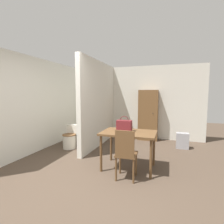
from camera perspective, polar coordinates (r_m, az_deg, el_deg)
name	(u,v)px	position (r m, az deg, el deg)	size (l,w,h in m)	color
ground_plane	(80,188)	(3.19, -10.30, -23.15)	(16.00, 16.00, 0.00)	#4C3D30
wall_back	(130,102)	(6.31, 5.87, 3.17)	(4.98, 0.12, 2.50)	silver
wall_left	(48,104)	(5.47, -20.27, 2.43)	(0.12, 4.65, 2.50)	silver
partition_wall	(99,104)	(5.26, -4.31, 2.65)	(0.12, 2.49, 2.50)	silver
dining_table	(129,136)	(3.63, 5.46, -7.88)	(1.09, 0.75, 0.77)	brown
wooden_chair	(126,153)	(3.20, 4.53, -13.12)	(0.39, 0.39, 0.92)	brown
toilet	(70,138)	(5.22, -13.42, -8.26)	(0.38, 0.53, 0.65)	silver
handbag	(124,125)	(3.67, 4.02, -4.41)	(0.31, 0.16, 0.32)	maroon
wooden_cabinet	(148,115)	(5.98, 11.71, -1.02)	(0.63, 0.37, 1.68)	brown
space_heater	(182,141)	(5.42, 21.99, -8.68)	(0.34, 0.22, 0.45)	#9E9EA3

